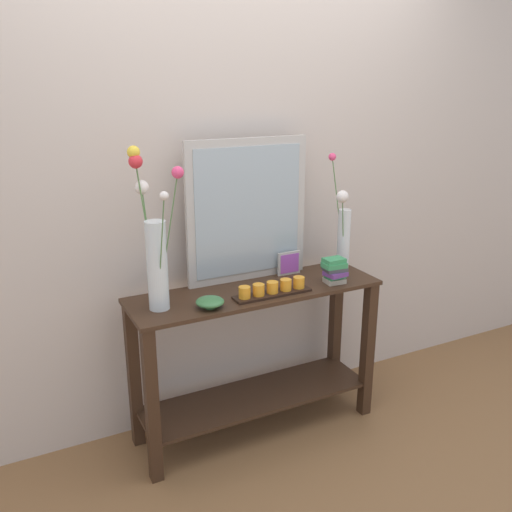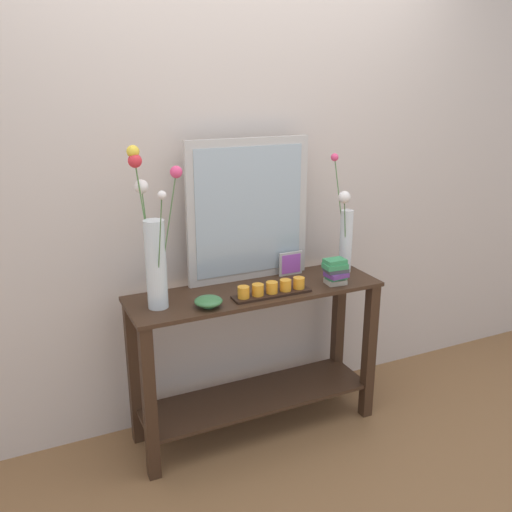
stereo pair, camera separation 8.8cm
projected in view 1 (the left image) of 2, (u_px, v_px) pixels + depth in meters
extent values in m
cube|color=brown|center=(256.00, 428.00, 2.96)|extent=(7.00, 6.00, 0.02)
cube|color=beige|center=(228.00, 167.00, 2.80)|extent=(6.40, 0.08, 2.70)
cube|color=#382316|center=(256.00, 291.00, 2.72)|extent=(1.27, 0.38, 0.02)
cube|color=#382316|center=(256.00, 396.00, 2.90)|extent=(1.21, 0.34, 0.02)
cube|color=#382316|center=(152.00, 407.00, 2.45)|extent=(0.06, 0.06, 0.77)
cube|color=#382316|center=(367.00, 350.00, 2.96)|extent=(0.06, 0.06, 0.77)
cube|color=#382316|center=(134.00, 376.00, 2.71)|extent=(0.06, 0.06, 0.77)
cube|color=#382316|center=(335.00, 328.00, 3.22)|extent=(0.06, 0.06, 0.77)
cube|color=#B7B2AD|center=(247.00, 211.00, 2.75)|extent=(0.65, 0.03, 0.72)
cube|color=#9EADB7|center=(249.00, 211.00, 2.74)|extent=(0.57, 0.00, 0.64)
cylinder|color=silver|center=(157.00, 266.00, 2.42)|extent=(0.09, 0.09, 0.41)
cylinder|color=#4C753D|center=(168.00, 241.00, 2.38)|extent=(0.11, 0.05, 0.60)
sphere|color=#EA4275|center=(178.00, 172.00, 2.30)|extent=(0.05, 0.05, 0.05)
cylinder|color=#4C753D|center=(148.00, 235.00, 2.41)|extent=(0.06, 0.07, 0.64)
sphere|color=red|center=(136.00, 161.00, 2.33)|extent=(0.06, 0.06, 0.06)
cylinder|color=#4C753D|center=(147.00, 231.00, 2.40)|extent=(0.06, 0.10, 0.68)
sphere|color=yellow|center=(133.00, 152.00, 2.32)|extent=(0.06, 0.06, 0.06)
cylinder|color=#4C753D|center=(161.00, 253.00, 2.35)|extent=(0.03, 0.11, 0.52)
sphere|color=silver|center=(164.00, 196.00, 2.24)|extent=(0.04, 0.04, 0.04)
cylinder|color=#4C753D|center=(150.00, 246.00, 2.44)|extent=(0.02, 0.08, 0.52)
sphere|color=silver|center=(142.00, 187.00, 2.39)|extent=(0.06, 0.06, 0.06)
cylinder|color=silver|center=(343.00, 240.00, 2.94)|extent=(0.07, 0.07, 0.34)
cylinder|color=#4C753D|center=(343.00, 233.00, 2.89)|extent=(0.07, 0.06, 0.40)
sphere|color=silver|center=(342.00, 197.00, 2.79)|extent=(0.06, 0.06, 0.06)
cylinder|color=#4C753D|center=(339.00, 213.00, 2.90)|extent=(0.08, 0.05, 0.59)
sphere|color=#EA4275|center=(332.00, 157.00, 2.81)|extent=(0.04, 0.04, 0.04)
cube|color=black|center=(272.00, 294.00, 2.64)|extent=(0.39, 0.09, 0.01)
cylinder|color=orange|center=(245.00, 292.00, 2.57)|extent=(0.06, 0.06, 0.05)
cylinder|color=orange|center=(259.00, 290.00, 2.60)|extent=(0.06, 0.06, 0.05)
cylinder|color=orange|center=(272.00, 287.00, 2.63)|extent=(0.06, 0.06, 0.05)
cylinder|color=orange|center=(286.00, 285.00, 2.66)|extent=(0.06, 0.06, 0.05)
cylinder|color=orange|center=(299.00, 282.00, 2.69)|extent=(0.06, 0.06, 0.05)
cube|color=#B7B2AD|center=(289.00, 263.00, 2.90)|extent=(0.13, 0.01, 0.13)
cube|color=#A94DBB|center=(290.00, 263.00, 2.90)|extent=(0.11, 0.00, 0.10)
cylinder|color=#38703D|center=(210.00, 307.00, 2.49)|extent=(0.05, 0.05, 0.01)
ellipsoid|color=#38703D|center=(210.00, 302.00, 2.48)|extent=(0.13, 0.13, 0.04)
cube|color=#B2A893|center=(334.00, 280.00, 2.80)|extent=(0.10, 0.09, 0.02)
cube|color=#388E56|center=(335.00, 276.00, 2.79)|extent=(0.10, 0.07, 0.02)
cube|color=#663884|center=(335.00, 274.00, 2.77)|extent=(0.11, 0.10, 0.02)
cube|color=#424247|center=(335.00, 269.00, 2.78)|extent=(0.12, 0.10, 0.02)
cube|color=#388E56|center=(334.00, 265.00, 2.76)|extent=(0.12, 0.09, 0.03)
cube|color=#388E56|center=(334.00, 260.00, 2.76)|extent=(0.10, 0.08, 0.02)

